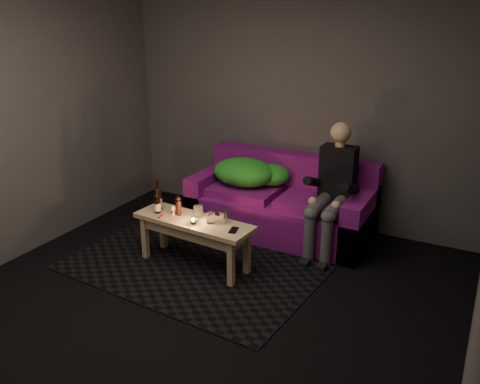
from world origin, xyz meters
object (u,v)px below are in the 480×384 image
object	(u,v)px
sofa	(282,206)
beer_bottle_a	(158,199)
steel_cup	(224,217)
beer_bottle_b	(157,203)
coffee_table	(194,228)
person	(333,187)

from	to	relation	value
sofa	beer_bottle_a	bearing A→B (deg)	-129.40
sofa	beer_bottle_a	world-z (taller)	sofa
steel_cup	beer_bottle_b	bearing A→B (deg)	-172.17
beer_bottle_a	beer_bottle_b	xyz separation A→B (m)	(0.04, -0.08, -0.01)
coffee_table	beer_bottle_a	world-z (taller)	beer_bottle_a
coffee_table	beer_bottle_b	size ratio (longest dim) A/B	4.69
person	steel_cup	distance (m)	1.13
beer_bottle_b	steel_cup	bearing A→B (deg)	7.83
person	beer_bottle_a	distance (m)	1.67
beer_bottle_a	steel_cup	distance (m)	0.71
beer_bottle_b	coffee_table	bearing A→B (deg)	2.83
person	steel_cup	size ratio (longest dim) A/B	11.78
person	beer_bottle_b	distance (m)	1.68
person	beer_bottle_a	world-z (taller)	person
person	coffee_table	world-z (taller)	person
sofa	beer_bottle_b	size ratio (longest dim) A/B	7.53
person	steel_cup	xyz separation A→B (m)	(-0.72, -0.86, -0.13)
coffee_table	steel_cup	distance (m)	0.32
person	coffee_table	bearing A→B (deg)	-136.86
person	beer_bottle_b	world-z (taller)	person
steel_cup	person	bearing A→B (deg)	50.08
coffee_table	beer_bottle_a	bearing A→B (deg)	172.35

